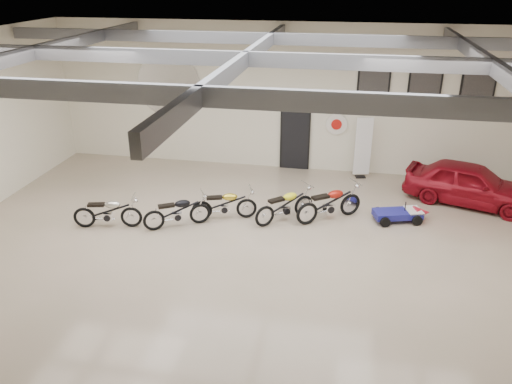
% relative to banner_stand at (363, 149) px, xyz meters
% --- Properties ---
extents(floor, '(16.00, 12.00, 0.01)m').
position_rel_banner_stand_xyz_m(floor, '(-2.83, -5.50, -1.01)').
color(floor, tan).
rests_on(floor, ground).
extents(ceiling, '(16.00, 12.00, 0.01)m').
position_rel_banner_stand_xyz_m(ceiling, '(-2.83, -5.50, 3.99)').
color(ceiling, gray).
rests_on(ceiling, back_wall).
extents(back_wall, '(16.00, 0.02, 5.00)m').
position_rel_banner_stand_xyz_m(back_wall, '(-2.83, 0.50, 1.49)').
color(back_wall, silver).
rests_on(back_wall, floor).
extents(ceiling_beams, '(15.80, 11.80, 0.32)m').
position_rel_banner_stand_xyz_m(ceiling_beams, '(-2.83, -5.50, 3.74)').
color(ceiling_beams, slate).
rests_on(ceiling_beams, ceiling).
extents(door, '(0.92, 0.08, 2.10)m').
position_rel_banner_stand_xyz_m(door, '(-2.33, 0.45, 0.04)').
color(door, black).
rests_on(door, back_wall).
extents(logo_plaque, '(2.30, 0.06, 1.16)m').
position_rel_banner_stand_xyz_m(logo_plaque, '(-6.83, 0.45, 1.79)').
color(logo_plaque, silver).
rests_on(logo_plaque, back_wall).
extents(poster_left, '(1.05, 0.08, 1.35)m').
position_rel_banner_stand_xyz_m(poster_left, '(0.17, 0.46, 2.09)').
color(poster_left, black).
rests_on(poster_left, back_wall).
extents(poster_mid, '(1.05, 0.08, 1.35)m').
position_rel_banner_stand_xyz_m(poster_mid, '(1.77, 0.46, 2.09)').
color(poster_mid, black).
rests_on(poster_mid, back_wall).
extents(poster_right, '(1.05, 0.08, 1.35)m').
position_rel_banner_stand_xyz_m(poster_right, '(3.37, 0.46, 2.09)').
color(poster_right, black).
rests_on(poster_right, back_wall).
extents(oil_sign, '(0.72, 0.10, 0.72)m').
position_rel_banner_stand_xyz_m(oil_sign, '(-0.93, 0.45, 0.69)').
color(oil_sign, white).
rests_on(oil_sign, back_wall).
extents(banner_stand, '(0.58, 0.33, 2.02)m').
position_rel_banner_stand_xyz_m(banner_stand, '(0.00, 0.00, 0.00)').
color(banner_stand, white).
rests_on(banner_stand, floor).
extents(motorcycle_silver, '(1.91, 0.93, 0.95)m').
position_rel_banner_stand_xyz_m(motorcycle_silver, '(-6.84, -4.95, -0.53)').
color(motorcycle_silver, silver).
rests_on(motorcycle_silver, floor).
extents(motorcycle_black, '(1.86, 1.39, 0.95)m').
position_rel_banner_stand_xyz_m(motorcycle_black, '(-4.98, -4.58, -0.54)').
color(motorcycle_black, silver).
rests_on(motorcycle_black, floor).
extents(motorcycle_gold, '(1.90, 1.08, 0.94)m').
position_rel_banner_stand_xyz_m(motorcycle_gold, '(-3.82, -3.88, -0.54)').
color(motorcycle_gold, silver).
rests_on(motorcycle_gold, floor).
extents(motorcycle_yellow, '(1.79, 1.70, 0.98)m').
position_rel_banner_stand_xyz_m(motorcycle_yellow, '(-2.13, -3.68, -0.52)').
color(motorcycle_yellow, silver).
rests_on(motorcycle_yellow, floor).
extents(motorcycle_red, '(2.02, 1.68, 1.05)m').
position_rel_banner_stand_xyz_m(motorcycle_red, '(-0.91, -3.38, -0.48)').
color(motorcycle_red, silver).
rests_on(motorcycle_red, floor).
extents(go_kart, '(1.77, 1.16, 0.59)m').
position_rel_banner_stand_xyz_m(go_kart, '(1.13, -3.07, -0.71)').
color(go_kart, navy).
rests_on(go_kart, floor).
extents(vintage_car, '(2.64, 4.04, 1.28)m').
position_rel_banner_stand_xyz_m(vintage_car, '(3.17, -1.50, -0.37)').
color(vintage_car, maroon).
rests_on(vintage_car, floor).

